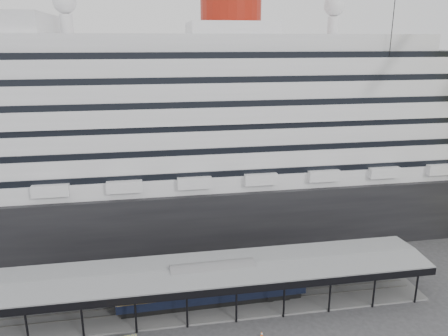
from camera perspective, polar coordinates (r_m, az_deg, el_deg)
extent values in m
plane|color=#363638|center=(53.53, -1.41, -20.31)|extent=(200.00, 200.00, 0.00)
cube|color=black|center=(79.49, -4.90, -3.58)|extent=(130.00, 30.00, 10.00)
cylinder|color=#991A0C|center=(76.09, 0.89, 20.41)|extent=(10.00, 10.00, 9.00)
sphere|color=silver|center=(75.69, -20.12, 19.73)|extent=(3.60, 3.60, 3.60)
sphere|color=silver|center=(81.42, 14.24, 19.88)|extent=(3.60, 3.60, 3.60)
cube|color=slate|center=(57.52, -2.19, -17.28)|extent=(56.00, 8.00, 0.24)
cube|color=slate|center=(56.84, -2.09, -17.55)|extent=(54.00, 0.08, 0.10)
cube|color=slate|center=(58.03, -2.30, -16.76)|extent=(54.00, 0.08, 0.10)
cube|color=black|center=(51.43, -1.53, -16.00)|extent=(56.00, 0.18, 0.90)
cube|color=black|center=(59.17, -2.85, -11.40)|extent=(56.00, 0.18, 0.90)
cube|color=slate|center=(54.89, -2.25, -12.88)|extent=(56.00, 9.00, 0.24)
cylinder|color=black|center=(73.09, 20.30, 8.75)|extent=(0.12, 0.12, 47.21)
cube|color=black|center=(57.33, -1.48, -16.81)|extent=(22.58, 3.13, 0.75)
cube|color=black|center=(56.81, -1.49, -16.00)|extent=(23.66, 3.59, 1.18)
cube|color=#C8BB90|center=(56.13, -1.50, -14.88)|extent=(23.66, 3.63, 1.39)
cube|color=black|center=(55.67, -1.51, -14.08)|extent=(23.66, 3.59, 0.43)
cone|color=#FB620D|center=(52.35, 4.95, -20.81)|extent=(0.34, 0.34, 0.74)
cylinder|color=white|center=(52.31, 4.95, -20.75)|extent=(0.24, 0.24, 0.14)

